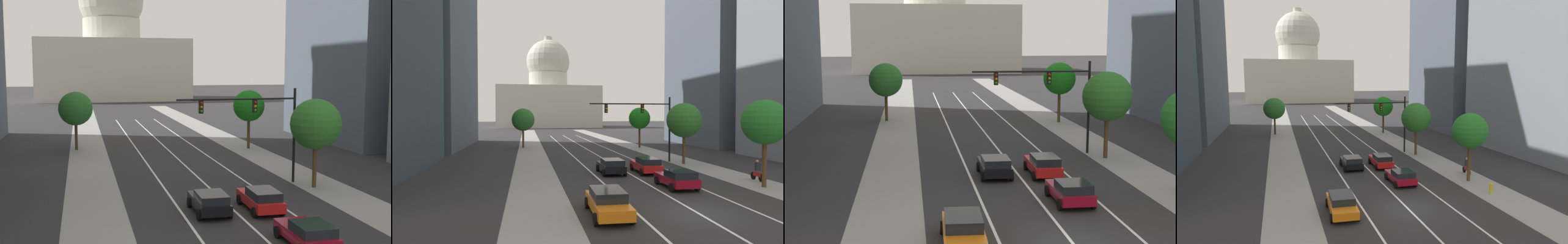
% 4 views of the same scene
% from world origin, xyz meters
% --- Properties ---
extents(ground_plane, '(400.00, 400.00, 0.00)m').
position_xyz_m(ground_plane, '(0.00, 40.00, 0.00)').
color(ground_plane, '#2B2B2D').
extents(sidewalk_left, '(3.89, 130.00, 0.01)m').
position_xyz_m(sidewalk_left, '(-8.58, 35.00, 0.01)').
color(sidewalk_left, gray).
rests_on(sidewalk_left, ground).
extents(sidewalk_right, '(3.89, 130.00, 0.01)m').
position_xyz_m(sidewalk_right, '(8.58, 35.00, 0.01)').
color(sidewalk_right, gray).
rests_on(sidewalk_right, ground).
extents(lane_stripe_left, '(0.16, 90.00, 0.01)m').
position_xyz_m(lane_stripe_left, '(-3.32, 25.00, 0.01)').
color(lane_stripe_left, white).
rests_on(lane_stripe_left, ground).
extents(lane_stripe_center, '(0.16, 90.00, 0.01)m').
position_xyz_m(lane_stripe_center, '(0.00, 25.00, 0.01)').
color(lane_stripe_center, white).
rests_on(lane_stripe_center, ground).
extents(lane_stripe_right, '(0.16, 90.00, 0.01)m').
position_xyz_m(lane_stripe_right, '(3.32, 25.00, 0.01)').
color(lane_stripe_right, white).
rests_on(lane_stripe_right, ground).
extents(office_tower_far_right, '(19.88, 21.11, 33.12)m').
position_xyz_m(office_tower_far_right, '(28.80, 39.37, 16.60)').
color(office_tower_far_right, '#4C5666').
rests_on(office_tower_far_right, ground).
extents(capitol_building, '(41.67, 28.11, 38.73)m').
position_xyz_m(capitol_building, '(0.00, 129.14, 13.63)').
color(capitol_building, beige).
rests_on(capitol_building, ground).
extents(car_red, '(2.07, 4.46, 1.46)m').
position_xyz_m(car_red, '(1.66, 12.70, 0.77)').
color(car_red, red).
rests_on(car_red, ground).
extents(car_orange, '(2.18, 4.68, 1.42)m').
position_xyz_m(car_orange, '(-4.98, 0.55, 0.75)').
color(car_orange, orange).
rests_on(car_orange, ground).
extents(car_black, '(2.16, 4.22, 1.41)m').
position_xyz_m(car_black, '(-1.66, 12.85, 0.76)').
color(car_black, black).
rests_on(car_black, ground).
extents(car_crimson, '(2.10, 4.04, 1.37)m').
position_xyz_m(car_crimson, '(1.66, 6.20, 0.73)').
color(car_crimson, maroon).
rests_on(car_crimson, ground).
extents(traffic_signal_mast, '(9.47, 0.39, 7.43)m').
position_xyz_m(traffic_signal_mast, '(4.02, 19.49, 5.23)').
color(traffic_signal_mast, black).
rests_on(traffic_signal_mast, ground).
extents(fire_hydrant, '(0.26, 0.35, 0.91)m').
position_xyz_m(fire_hydrant, '(8.21, 1.67, 0.46)').
color(fire_hydrant, yellow).
rests_on(fire_hydrant, ground).
extents(cyclist, '(0.37, 1.70, 1.72)m').
position_xyz_m(cyclist, '(9.31, 7.55, 0.85)').
color(cyclist, black).
rests_on(cyclist, ground).
extents(street_tree_mid_right, '(3.37, 3.37, 6.56)m').
position_xyz_m(street_tree_mid_right, '(8.23, 5.37, 4.85)').
color(street_tree_mid_right, '#51381E').
rests_on(street_tree_mid_right, ground).
extents(street_tree_near_left, '(3.71, 3.71, 6.43)m').
position_xyz_m(street_tree_near_left, '(-9.82, 39.21, 4.56)').
color(street_tree_near_left, '#51381E').
rests_on(street_tree_near_left, ground).
extents(street_tree_far_right, '(3.81, 3.81, 6.72)m').
position_xyz_m(street_tree_far_right, '(7.75, 17.53, 4.80)').
color(street_tree_far_right, '#51381E').
rests_on(street_tree_far_right, ground).
extents(street_tree_near_right, '(3.50, 3.50, 6.56)m').
position_xyz_m(street_tree_near_right, '(8.97, 35.88, 4.78)').
color(street_tree_near_right, '#51381E').
rests_on(street_tree_near_right, ground).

